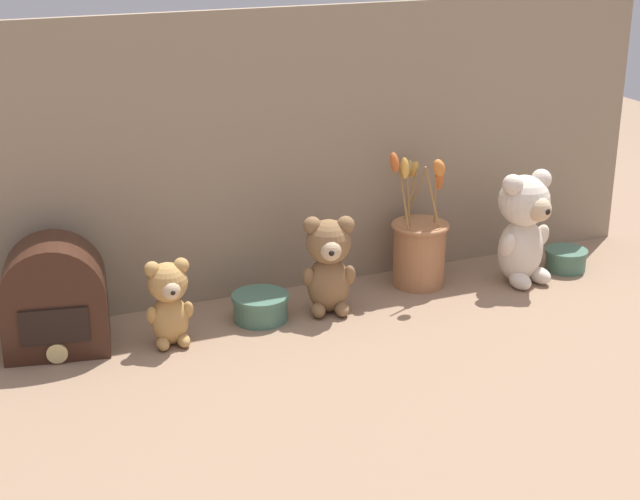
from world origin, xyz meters
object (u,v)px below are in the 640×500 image
at_px(decorative_tin_tall, 260,307).
at_px(decorative_tin_short, 566,259).
at_px(flower_vase, 419,247).
at_px(vintage_radio, 55,301).
at_px(teddy_bear_medium, 329,263).
at_px(teddy_bear_large, 525,226).
at_px(teddy_bear_small, 169,301).

relative_size(decorative_tin_tall, decorative_tin_short, 1.20).
height_order(flower_vase, vintage_radio, flower_vase).
relative_size(teddy_bear_medium, flower_vase, 0.67).
relative_size(teddy_bear_large, flower_vase, 0.82).
bearing_deg(teddy_bear_medium, decorative_tin_short, 0.57).
bearing_deg(flower_vase, teddy_bear_small, -171.98).
xyz_separation_m(teddy_bear_large, decorative_tin_short, (0.14, 0.02, -0.11)).
bearing_deg(decorative_tin_short, teddy_bear_large, -170.25).
bearing_deg(decorative_tin_short, decorative_tin_tall, 179.17).
distance_m(teddy_bear_small, flower_vase, 0.58).
distance_m(teddy_bear_large, decorative_tin_tall, 0.60).
xyz_separation_m(teddy_bear_large, teddy_bear_small, (-0.79, -0.00, -0.04)).
bearing_deg(vintage_radio, decorative_tin_short, -1.76).
distance_m(teddy_bear_medium, decorative_tin_short, 0.59).
distance_m(teddy_bear_medium, vintage_radio, 0.54).
bearing_deg(flower_vase, vintage_radio, -178.65).
height_order(teddy_bear_large, vintage_radio, teddy_bear_large).
xyz_separation_m(flower_vase, vintage_radio, (-0.77, -0.02, 0.01)).
distance_m(flower_vase, decorative_tin_short, 0.36).
height_order(teddy_bear_medium, teddy_bear_small, teddy_bear_medium).
xyz_separation_m(vintage_radio, decorative_tin_tall, (0.39, -0.02, -0.07)).
distance_m(decorative_tin_tall, decorative_tin_short, 0.73).
xyz_separation_m(decorative_tin_tall, decorative_tin_short, (0.73, -0.01, -0.00)).
bearing_deg(decorative_tin_tall, teddy_bear_large, -3.25).
distance_m(teddy_bear_large, teddy_bear_small, 0.79).
distance_m(teddy_bear_large, decorative_tin_short, 0.17).
height_order(teddy_bear_large, teddy_bear_medium, teddy_bear_large).
bearing_deg(teddy_bear_large, teddy_bear_small, -179.64).
bearing_deg(teddy_bear_small, decorative_tin_short, 1.75).
bearing_deg(vintage_radio, teddy_bear_large, -3.34).
relative_size(vintage_radio, decorative_tin_tall, 1.89).
bearing_deg(flower_vase, decorative_tin_short, -8.59).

